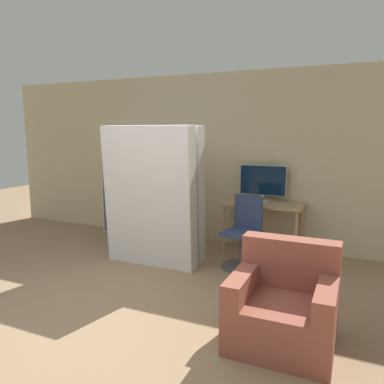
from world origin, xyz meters
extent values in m
plane|color=#937556|center=(0.00, 0.00, 0.00)|extent=(16.00, 16.00, 0.00)
cube|color=#C6B793|center=(0.00, 3.25, 1.35)|extent=(8.00, 0.06, 2.70)
cube|color=tan|center=(1.00, 2.89, 0.76)|extent=(1.15, 0.65, 0.03)
cylinder|color=tan|center=(0.48, 2.62, 0.37)|extent=(0.05, 0.05, 0.74)
cylinder|color=tan|center=(1.51, 2.62, 0.37)|extent=(0.05, 0.05, 0.74)
cylinder|color=tan|center=(0.48, 3.16, 0.37)|extent=(0.05, 0.05, 0.74)
cylinder|color=tan|center=(1.51, 3.16, 0.37)|extent=(0.05, 0.05, 0.74)
cylinder|color=#B7B7BC|center=(0.94, 3.07, 0.78)|extent=(0.24, 0.24, 0.02)
cylinder|color=#B7B7BC|center=(0.94, 3.07, 0.82)|extent=(0.04, 0.04, 0.07)
cube|color=#B7B7BC|center=(0.94, 3.08, 1.07)|extent=(0.70, 0.02, 0.45)
cube|color=#0A1E38|center=(0.94, 3.07, 1.07)|extent=(0.68, 0.03, 0.43)
cylinder|color=#4C4C51|center=(0.88, 2.21, 0.01)|extent=(0.52, 0.52, 0.03)
cylinder|color=#4C4C51|center=(0.88, 2.21, 0.24)|extent=(0.05, 0.05, 0.42)
cube|color=navy|center=(0.88, 2.21, 0.47)|extent=(0.51, 0.51, 0.05)
cube|color=navy|center=(0.91, 2.40, 0.72)|extent=(0.40, 0.10, 0.45)
cube|color=beige|center=(-1.89, 3.06, 0.85)|extent=(0.02, 0.31, 1.70)
cube|color=beige|center=(-1.02, 3.06, 0.85)|extent=(0.02, 0.31, 1.70)
cube|color=beige|center=(-1.45, 3.21, 0.85)|extent=(0.89, 0.02, 1.70)
cube|color=beige|center=(-1.45, 3.06, 0.01)|extent=(0.85, 0.28, 0.02)
cube|color=beige|center=(-1.45, 3.06, 0.43)|extent=(0.85, 0.28, 0.02)
cube|color=beige|center=(-1.45, 3.06, 0.85)|extent=(0.85, 0.28, 0.02)
cube|color=beige|center=(-1.45, 3.06, 1.27)|extent=(0.85, 0.28, 0.02)
cube|color=beige|center=(-1.45, 3.06, 1.69)|extent=(0.85, 0.28, 0.02)
cube|color=#7A2D84|center=(-1.86, 3.06, 0.18)|extent=(0.03, 0.21, 0.32)
cube|color=red|center=(-1.82, 3.06, 0.17)|extent=(0.03, 0.16, 0.31)
cube|color=gold|center=(-1.79, 3.03, 0.19)|extent=(0.02, 0.18, 0.35)
cube|color=red|center=(-1.75, 3.03, 0.16)|extent=(0.04, 0.17, 0.29)
cube|color=silver|center=(-1.71, 3.07, 0.17)|extent=(0.03, 0.22, 0.31)
cube|color=red|center=(-1.67, 3.07, 0.15)|extent=(0.03, 0.18, 0.27)
cube|color=brown|center=(-1.63, 3.07, 0.20)|extent=(0.03, 0.22, 0.37)
cube|color=teal|center=(-1.59, 3.03, 0.18)|extent=(0.04, 0.19, 0.33)
cube|color=brown|center=(-1.55, 3.11, 0.20)|extent=(0.04, 0.16, 0.37)
cube|color=#1E4C9E|center=(-1.86, 3.05, 0.61)|extent=(0.02, 0.23, 0.35)
cube|color=#1E4C9E|center=(-1.84, 3.06, 0.61)|extent=(0.02, 0.20, 0.34)
cube|color=brown|center=(-1.81, 3.03, 0.58)|extent=(0.02, 0.18, 0.28)
cube|color=orange|center=(-1.78, 3.09, 0.57)|extent=(0.02, 0.18, 0.26)
cube|color=orange|center=(-1.74, 3.03, 0.60)|extent=(0.03, 0.19, 0.33)
cube|color=#232328|center=(-1.71, 3.05, 0.59)|extent=(0.02, 0.20, 0.30)
cube|color=#287A38|center=(-1.67, 3.06, 0.62)|extent=(0.04, 0.23, 0.36)
cube|color=orange|center=(-1.62, 3.07, 0.62)|extent=(0.04, 0.17, 0.37)
cube|color=#1E4C9E|center=(-1.58, 3.00, 0.56)|extent=(0.04, 0.16, 0.25)
cube|color=red|center=(-1.86, 3.04, 0.98)|extent=(0.03, 0.23, 0.24)
cube|color=teal|center=(-1.81, 3.06, 1.02)|extent=(0.04, 0.21, 0.33)
cube|color=gold|center=(-1.77, 3.10, 1.04)|extent=(0.04, 0.19, 0.37)
cube|color=orange|center=(-1.74, 3.08, 0.99)|extent=(0.02, 0.22, 0.26)
cube|color=#232328|center=(-1.70, 3.06, 1.01)|extent=(0.04, 0.17, 0.30)
cube|color=#287A38|center=(-1.86, 3.06, 1.44)|extent=(0.03, 0.20, 0.34)
cube|color=teal|center=(-1.82, 3.06, 1.44)|extent=(0.03, 0.21, 0.33)
cube|color=#287A38|center=(-1.78, 3.06, 1.41)|extent=(0.04, 0.21, 0.27)
cube|color=#7A2D84|center=(-1.73, 3.01, 1.40)|extent=(0.03, 0.17, 0.25)
cube|color=brown|center=(-1.69, 3.06, 1.42)|extent=(0.04, 0.23, 0.28)
cube|color=#7A2D84|center=(-1.66, 3.08, 1.40)|extent=(0.02, 0.19, 0.24)
cube|color=red|center=(-1.62, 3.06, 1.44)|extent=(0.04, 0.21, 0.33)
cube|color=silver|center=(-0.28, 1.80, 0.94)|extent=(1.28, 0.31, 1.88)
cube|color=beige|center=(0.36, 1.80, 0.94)|extent=(0.01, 0.31, 1.84)
cube|color=silver|center=(-0.28, 2.09, 0.94)|extent=(1.28, 0.29, 1.87)
cube|color=beige|center=(0.36, 2.09, 0.94)|extent=(0.01, 0.29, 1.84)
cube|color=#934C3D|center=(1.72, 0.59, 0.20)|extent=(0.85, 0.80, 0.40)
cube|color=#934C3D|center=(1.72, 0.89, 0.62)|extent=(0.85, 0.20, 0.45)
cube|color=#934C3D|center=(1.38, 0.59, 0.50)|extent=(0.16, 0.80, 0.20)
cube|color=#934C3D|center=(2.07, 0.59, 0.50)|extent=(0.16, 0.80, 0.20)
camera|label=1|loc=(2.23, -2.41, 1.79)|focal=35.00mm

